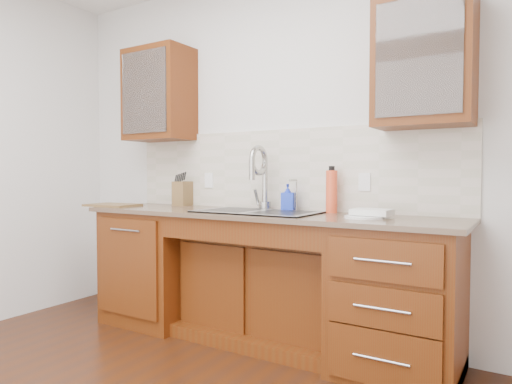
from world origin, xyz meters
The scene contains 23 objects.
wall_back centered at (0.00, 1.80, 1.35)m, with size 4.00×0.10×2.70m, color silver.
base_cabinet_left centered at (-0.95, 1.44, 0.44)m, with size 0.70×0.62×0.88m, color #593014.
base_cabinet_center centered at (0.00, 1.53, 0.35)m, with size 1.20×0.44×0.70m, color #593014.
base_cabinet_right centered at (0.95, 1.44, 0.44)m, with size 0.70×0.62×0.88m, color #593014.
countertop centered at (0.00, 1.43, 0.90)m, with size 2.70×0.65×0.03m, color #84705B.
backsplash centered at (0.00, 1.74, 1.21)m, with size 2.70×0.02×0.59m, color beige.
sink centered at (0.00, 1.41, 0.83)m, with size 0.84×0.46×0.19m, color #9E9EA5.
faucet centered at (-0.07, 1.64, 1.11)m, with size 0.04×0.04×0.40m, color #999993.
filter_tap centered at (0.18, 1.65, 1.03)m, with size 0.02×0.02×0.24m, color #999993.
upper_cabinet_left centered at (-1.05, 1.58, 1.83)m, with size 0.55×0.34×0.75m, color #593014.
upper_cabinet_right centered at (1.05, 1.58, 1.83)m, with size 0.55×0.34×0.75m, color #593014.
outlet_left centered at (-0.65, 1.73, 1.12)m, with size 0.08×0.01×0.12m, color white.
outlet_right centered at (0.65, 1.73, 1.12)m, with size 0.08×0.01×0.12m, color white.
soap_bottle centered at (0.12, 1.63, 1.01)m, with size 0.09×0.09×0.19m, color #1C37C9.
water_bottle centered at (0.45, 1.65, 1.05)m, with size 0.08×0.08×0.29m, color #E04823.
plate centered at (0.75, 1.40, 0.92)m, with size 0.23×0.23×0.01m, color white.
dish_towel centered at (0.78, 1.47, 0.94)m, with size 0.23×0.17×0.04m, color white.
knife_block centered at (-0.87, 1.66, 1.01)m, with size 0.11×0.18×0.20m, color brown.
cutting_board centered at (-1.31, 1.30, 0.92)m, with size 0.40×0.28×0.02m, color brown.
cup_left_a centered at (-1.20, 1.58, 1.78)m, with size 0.13×0.13×0.10m, color silver.
cup_left_b centered at (-0.93, 1.58, 1.77)m, with size 0.10×0.10×0.09m, color white.
cup_right_a centered at (0.98, 1.58, 1.78)m, with size 0.14×0.14×0.11m, color white.
cup_right_b centered at (1.17, 1.58, 1.77)m, with size 0.11×0.11×0.10m, color silver.
Camera 1 is at (1.62, -1.24, 1.18)m, focal length 32.00 mm.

